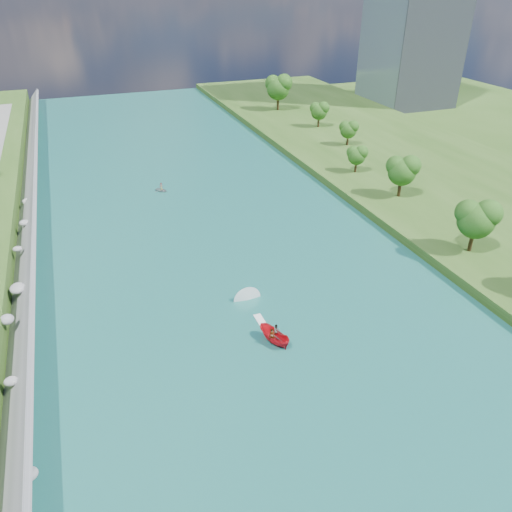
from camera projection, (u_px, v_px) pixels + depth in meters
name	position (u px, v px, depth m)	size (l,w,h in m)	color
ground	(277.00, 353.00, 54.43)	(260.00, 260.00, 0.00)	#2D5119
river_water	(223.00, 265.00, 70.64)	(55.00, 240.00, 0.10)	#185E52
berm_east	(499.00, 209.00, 85.37)	(44.00, 240.00, 1.50)	#2D5119
riprap_bank	(23.00, 293.00, 61.33)	(4.46, 236.00, 4.09)	slate
trees_east	(402.00, 163.00, 89.26)	(14.11, 143.28, 11.49)	#254D14
motorboat	(270.00, 330.00, 56.71)	(3.60, 19.12, 2.17)	red
raft	(161.00, 189.00, 93.92)	(2.98, 3.10, 1.65)	gray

